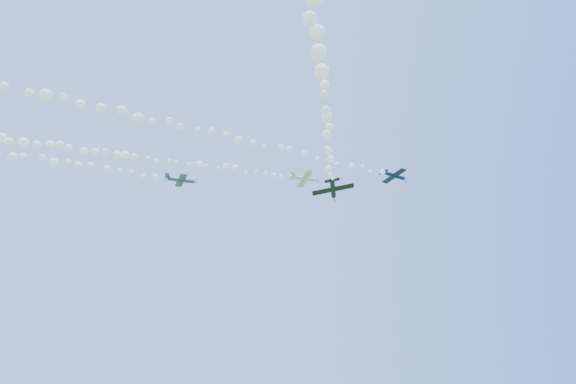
{
  "coord_description": "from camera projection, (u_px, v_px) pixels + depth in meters",
  "views": [
    {
      "loc": [
        -12.35,
        -100.29,
        5.31
      ],
      "look_at": [
        1.93,
        -9.24,
        44.75
      ],
      "focal_mm": 30.0,
      "sensor_mm": 36.0,
      "label": 1
    }
  ],
  "objects": [
    {
      "name": "plane_navy",
      "position": [
        394.0,
        176.0,
        98.51
      ],
      "size": [
        6.27,
        6.63,
        2.29
      ],
      "rotation": [
        -0.06,
        0.06,
        0.31
      ],
      "color": "#0E183D"
    },
    {
      "name": "smoke_trail_navy",
      "position": [
        175.0,
        124.0,
        79.64
      ],
      "size": [
        82.83,
        28.28,
        2.52
      ],
      "primitive_type": null,
      "color": "white"
    },
    {
      "name": "plane_white",
      "position": [
        305.0,
        178.0,
        113.98
      ],
      "size": [
        7.14,
        7.49,
        2.12
      ],
      "rotation": [
        -0.16,
        -0.0,
        0.15
      ],
      "color": "silver"
    },
    {
      "name": "smoke_trail_white",
      "position": [
        115.0,
        154.0,
        101.88
      ],
      "size": [
        80.36,
        14.69,
        3.0
      ],
      "primitive_type": null,
      "color": "white"
    },
    {
      "name": "plane_black",
      "position": [
        333.0,
        189.0,
        76.7
      ],
      "size": [
        6.8,
        6.42,
        2.47
      ],
      "rotation": [
        -0.17,
        0.09,
        1.29
      ],
      "color": "black"
    },
    {
      "name": "plane_grey",
      "position": [
        181.0,
        180.0,
        96.8
      ],
      "size": [
        6.51,
        6.9,
        1.8
      ],
      "rotation": [
        0.03,
        -0.03,
        0.23
      ],
      "color": "#3A4454"
    },
    {
      "name": "smoke_trail_black",
      "position": [
        316.0,
        27.0,
        42.87
      ],
      "size": [
        21.31,
        67.44,
        2.69
      ],
      "primitive_type": null,
      "color": "white"
    }
  ]
}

